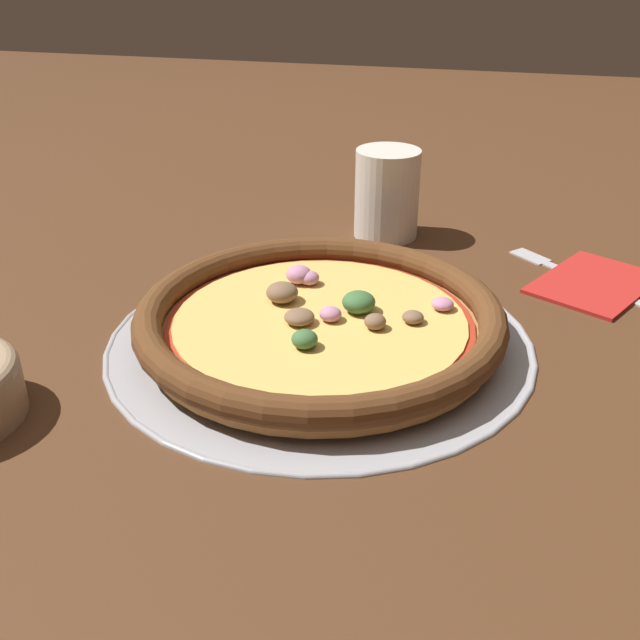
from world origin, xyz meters
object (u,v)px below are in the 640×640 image
Objects in this scene: pizza_tray at (320,338)px; drinking_cup at (387,194)px; napkin at (595,282)px; fork at (567,272)px; pizza at (320,319)px.

drinking_cup reaches higher than pizza_tray.
drinking_cup is 0.62× the size of napkin.
drinking_cup is at bearing 25.46° from fork.
napkin is (0.19, -0.25, -0.02)m from pizza.
fork is at bearing -46.47° from pizza_tray.
drinking_cup is 0.26m from napkin.
napkin is at bearing -53.17° from pizza.
drinking_cup reaches higher than fork.
fork is (-0.06, -0.21, -0.05)m from drinking_cup.
pizza reaches higher than fork.
fork is (0.02, 0.03, -0.00)m from napkin.
drinking_cup is at bearing 69.92° from napkin.
drinking_cup is (0.28, -0.01, 0.03)m from pizza.
fork is at bearing -46.52° from pizza.
pizza_tray is 3.67× the size of drinking_cup.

